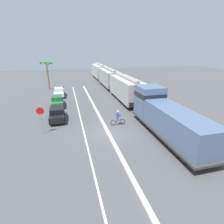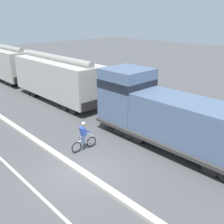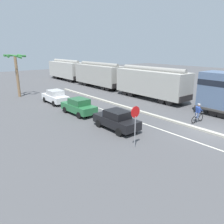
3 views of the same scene
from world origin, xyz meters
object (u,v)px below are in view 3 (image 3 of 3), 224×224
at_px(hopper_car_lead, 151,83).
at_px(cyclist, 198,114).
at_px(parked_car_black, 116,120).
at_px(parked_car_green, 79,106).
at_px(hopper_car_middle, 99,75).
at_px(palm_tree_near, 16,64).
at_px(stop_sign, 135,119).
at_px(parked_car_white, 55,97).
at_px(hopper_car_trailing, 66,70).

height_order(hopper_car_lead, cyclist, hopper_car_lead).
bearing_deg(parked_car_black, parked_car_green, 91.58).
height_order(hopper_car_middle, parked_car_black, hopper_car_middle).
xyz_separation_m(parked_car_black, palm_tree_near, (-2.19, 18.05, 3.59)).
relative_size(parked_car_black, palm_tree_near, 0.72).
xyz_separation_m(hopper_car_lead, parked_car_black, (-10.80, -5.76, -1.26)).
distance_m(cyclist, stop_sign, 8.16).
xyz_separation_m(hopper_car_lead, parked_car_white, (-10.78, 5.66, -1.26)).
relative_size(cyclist, palm_tree_near, 0.29).
xyz_separation_m(parked_car_green, palm_tree_near, (-2.03, 12.39, 3.59)).
bearing_deg(stop_sign, hopper_car_middle, 59.77).
bearing_deg(cyclist, hopper_car_trailing, 82.83).
distance_m(hopper_car_lead, hopper_car_trailing, 23.20).
relative_size(hopper_car_lead, stop_sign, 3.68).
bearing_deg(parked_car_white, parked_car_green, -91.71).
bearing_deg(hopper_car_lead, hopper_car_middle, 90.00).
relative_size(parked_car_black, stop_sign, 1.46).
height_order(parked_car_white, cyclist, cyclist).
relative_size(hopper_car_lead, hopper_car_middle, 1.00).
relative_size(parked_car_black, parked_car_green, 0.99).
bearing_deg(hopper_car_trailing, hopper_car_middle, -90.00).
relative_size(hopper_car_trailing, stop_sign, 3.68).
xyz_separation_m(hopper_car_trailing, palm_tree_near, (-12.99, -10.90, 2.33)).
xyz_separation_m(hopper_car_lead, stop_sign, (-12.13, -9.21, -0.05)).
xyz_separation_m(parked_car_white, cyclist, (6.73, -14.71, 0.00)).
relative_size(cyclist, stop_sign, 0.60).
height_order(cyclist, stop_sign, stop_sign).
relative_size(hopper_car_middle, palm_tree_near, 1.81).
xyz_separation_m(cyclist, palm_tree_near, (-8.93, 21.34, 3.59)).
bearing_deg(stop_sign, hopper_car_lead, 37.20).
xyz_separation_m(hopper_car_trailing, parked_car_green, (-10.96, -23.29, -1.26)).
bearing_deg(hopper_car_middle, stop_sign, -120.23).
distance_m(parked_car_white, palm_tree_near, 7.86).
bearing_deg(hopper_car_lead, palm_tree_near, 136.57).
height_order(hopper_car_trailing, parked_car_white, hopper_car_trailing).
distance_m(parked_car_green, parked_car_white, 5.76).
bearing_deg(hopper_car_middle, parked_car_black, -121.89).
height_order(parked_car_white, palm_tree_near, palm_tree_near).
distance_m(hopper_car_middle, parked_car_black, 20.48).
distance_m(hopper_car_lead, parked_car_white, 12.25).
bearing_deg(cyclist, stop_sign, -178.88).
relative_size(hopper_car_lead, cyclist, 6.18).
height_order(hopper_car_lead, stop_sign, hopper_car_lead).
relative_size(hopper_car_trailing, parked_car_white, 2.52).
distance_m(parked_car_white, stop_sign, 14.98).
bearing_deg(stop_sign, palm_tree_near, 92.29).
height_order(hopper_car_middle, parked_car_green, hopper_car_middle).
bearing_deg(stop_sign, hopper_car_trailing, 69.48).
height_order(hopper_car_middle, hopper_car_trailing, same).
height_order(parked_car_black, parked_car_green, same).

